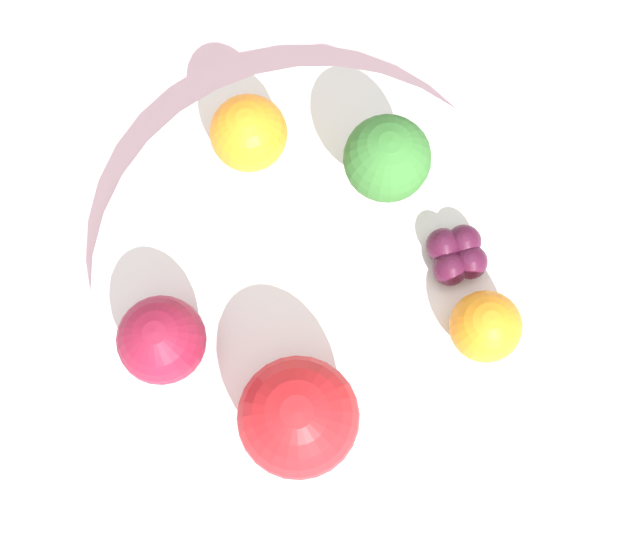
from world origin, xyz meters
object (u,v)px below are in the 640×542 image
at_px(orange_front, 486,327).
at_px(bowl, 320,281).
at_px(broccoli, 387,160).
at_px(apple_red, 298,417).
at_px(apple_green, 162,340).
at_px(grape_cluster, 457,254).
at_px(orange_back, 249,133).

bearing_deg(orange_front, bowl, 7.29).
distance_m(broccoli, apple_red, 0.14).
relative_size(apple_green, orange_front, 1.22).
bearing_deg(grape_cluster, bowl, 34.90).
height_order(bowl, grape_cluster, grape_cluster).
bearing_deg(bowl, broccoli, -95.68).
bearing_deg(apple_green, orange_back, -82.62).
height_order(orange_back, grape_cluster, orange_back).
distance_m(bowl, orange_front, 0.10).
xyz_separation_m(apple_red, orange_front, (-0.06, -0.09, -0.01)).
relative_size(broccoli, apple_green, 1.35).
relative_size(bowl, orange_front, 6.65).
height_order(bowl, orange_front, orange_front).
distance_m(broccoli, orange_front, 0.10).
bearing_deg(broccoli, orange_front, 148.63).
bearing_deg(orange_front, apple_red, 53.76).
xyz_separation_m(orange_front, orange_back, (0.16, -0.04, 0.00)).
height_order(apple_green, grape_cluster, apple_green).
relative_size(orange_front, grape_cluster, 1.05).
height_order(bowl, broccoli, broccoli).
xyz_separation_m(broccoli, orange_front, (-0.08, 0.05, -0.02)).
xyz_separation_m(apple_green, orange_front, (-0.14, -0.08, -0.00)).
height_order(apple_red, apple_green, apple_red).
bearing_deg(orange_back, orange_front, 167.17).
bearing_deg(apple_red, orange_front, -126.24).
distance_m(apple_red, orange_front, 0.11).
bearing_deg(orange_back, apple_red, 128.00).
height_order(bowl, apple_green, apple_green).
relative_size(broccoli, grape_cluster, 1.73).
height_order(broccoli, grape_cluster, broccoli).
xyz_separation_m(apple_green, grape_cluster, (-0.11, -0.11, -0.01)).
height_order(apple_red, orange_back, apple_red).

